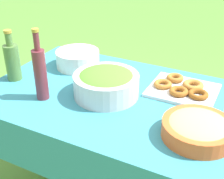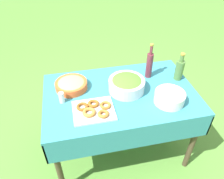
{
  "view_description": "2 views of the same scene",
  "coord_description": "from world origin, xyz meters",
  "views": [
    {
      "loc": [
        0.57,
        -1.19,
        1.53
      ],
      "look_at": [
        -0.02,
        -0.05,
        0.83
      ],
      "focal_mm": 50.0,
      "sensor_mm": 36.0,
      "label": 1
    },
    {
      "loc": [
        0.38,
        1.43,
        2.0
      ],
      "look_at": [
        0.08,
        0.01,
        0.83
      ],
      "focal_mm": 35.0,
      "sensor_mm": 36.0,
      "label": 2
    }
  ],
  "objects": [
    {
      "name": "wine_bottle",
      "position": [
        -0.32,
        -0.19,
        0.91
      ],
      "size": [
        0.06,
        0.06,
        0.35
      ],
      "color": "maroon",
      "rests_on": "picnic_table"
    },
    {
      "name": "plate_stack",
      "position": [
        -0.37,
        0.2,
        0.82
      ],
      "size": [
        0.25,
        0.25,
        0.1
      ],
      "color": "white",
      "rests_on": "picnic_table"
    },
    {
      "name": "pasta_bowl",
      "position": [
        0.41,
        -0.16,
        0.81
      ],
      "size": [
        0.28,
        0.28,
        0.08
      ],
      "color": "#E05B28",
      "rests_on": "picnic_table"
    },
    {
      "name": "donut_platter",
      "position": [
        0.26,
        0.18,
        0.79
      ],
      "size": [
        0.33,
        0.28,
        0.04
      ],
      "color": "silver",
      "rests_on": "picnic_table"
    },
    {
      "name": "salad_bowl",
      "position": [
        -0.06,
        -0.03,
        0.84
      ],
      "size": [
        0.32,
        0.32,
        0.13
      ],
      "color": "silver",
      "rests_on": "picnic_table"
    },
    {
      "name": "olive_oil_bottle",
      "position": [
        -0.58,
        -0.09,
        0.88
      ],
      "size": [
        0.08,
        0.08,
        0.27
      ],
      "color": "#4C7238",
      "rests_on": "picnic_table"
    },
    {
      "name": "picnic_table",
      "position": [
        0.0,
        0.0,
        0.67
      ],
      "size": [
        1.33,
        0.84,
        0.77
      ],
      "color": "teal",
      "rests_on": "ground_plane"
    }
  ]
}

